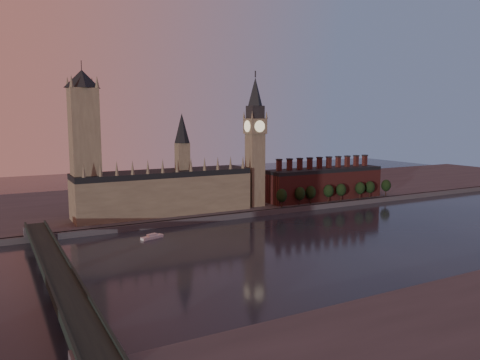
# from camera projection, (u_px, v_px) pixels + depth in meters

# --- Properties ---
(ground) EXTENTS (900.00, 900.00, 0.00)m
(ground) POSITION_uv_depth(u_px,v_px,m) (333.00, 244.00, 278.51)
(ground) COLOR black
(ground) RESTS_ON ground
(north_bank) EXTENTS (900.00, 182.00, 4.00)m
(north_bank) POSITION_uv_depth(u_px,v_px,m) (208.00, 197.00, 433.34)
(north_bank) COLOR #48484D
(north_bank) RESTS_ON ground
(palace_of_westminster) EXTENTS (130.00, 30.30, 74.00)m
(palace_of_westminster) POSITION_uv_depth(u_px,v_px,m) (165.00, 190.00, 345.28)
(palace_of_westminster) COLOR #7E7659
(palace_of_westminster) RESTS_ON north_bank
(victoria_tower) EXTENTS (24.00, 24.00, 108.00)m
(victoria_tower) POSITION_uv_depth(u_px,v_px,m) (85.00, 141.00, 314.15)
(victoria_tower) COLOR #7E7659
(victoria_tower) RESTS_ON north_bank
(big_ben) EXTENTS (15.00, 15.00, 107.00)m
(big_ben) POSITION_uv_depth(u_px,v_px,m) (255.00, 140.00, 371.63)
(big_ben) COLOR #7E7659
(big_ben) RESTS_ON north_bank
(chimney_block) EXTENTS (110.00, 25.00, 37.00)m
(chimney_block) POSITION_uv_depth(u_px,v_px,m) (324.00, 183.00, 409.87)
(chimney_block) COLOR maroon
(chimney_block) RESTS_ON north_bank
(embankment_tree_0) EXTENTS (8.60, 8.60, 14.88)m
(embankment_tree_0) POSITION_uv_depth(u_px,v_px,m) (282.00, 195.00, 370.27)
(embankment_tree_0) COLOR black
(embankment_tree_0) RESTS_ON north_bank
(embankment_tree_1) EXTENTS (8.60, 8.60, 14.88)m
(embankment_tree_1) POSITION_uv_depth(u_px,v_px,m) (300.00, 194.00, 379.81)
(embankment_tree_1) COLOR black
(embankment_tree_1) RESTS_ON north_bank
(embankment_tree_2) EXTENTS (8.60, 8.60, 14.88)m
(embankment_tree_2) POSITION_uv_depth(u_px,v_px,m) (311.00, 192.00, 385.96)
(embankment_tree_2) COLOR black
(embankment_tree_2) RESTS_ON north_bank
(embankment_tree_3) EXTENTS (8.60, 8.60, 14.88)m
(embankment_tree_3) POSITION_uv_depth(u_px,v_px,m) (329.00, 191.00, 393.78)
(embankment_tree_3) COLOR black
(embankment_tree_3) RESTS_ON north_bank
(embankment_tree_4) EXTENTS (8.60, 8.60, 14.88)m
(embankment_tree_4) POSITION_uv_depth(u_px,v_px,m) (341.00, 190.00, 399.80)
(embankment_tree_4) COLOR black
(embankment_tree_4) RESTS_ON north_bank
(embankment_tree_5) EXTENTS (8.60, 8.60, 14.88)m
(embankment_tree_5) POSITION_uv_depth(u_px,v_px,m) (360.00, 188.00, 409.30)
(embankment_tree_5) COLOR black
(embankment_tree_5) RESTS_ON north_bank
(embankment_tree_6) EXTENTS (8.60, 8.60, 14.88)m
(embankment_tree_6) POSITION_uv_depth(u_px,v_px,m) (370.00, 187.00, 415.41)
(embankment_tree_6) COLOR black
(embankment_tree_6) RESTS_ON north_bank
(embankment_tree_7) EXTENTS (8.60, 8.60, 14.88)m
(embankment_tree_7) POSITION_uv_depth(u_px,v_px,m) (386.00, 185.00, 425.49)
(embankment_tree_7) COLOR black
(embankment_tree_7) RESTS_ON north_bank
(westminster_bridge) EXTENTS (14.00, 200.00, 11.55)m
(westminster_bridge) POSITION_uv_depth(u_px,v_px,m) (57.00, 274.00, 201.81)
(westminster_bridge) COLOR black
(westminster_bridge) RESTS_ON ground
(river_boat) EXTENTS (15.22, 8.64, 2.93)m
(river_boat) POSITION_uv_depth(u_px,v_px,m) (152.00, 237.00, 290.36)
(river_boat) COLOR silver
(river_boat) RESTS_ON ground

